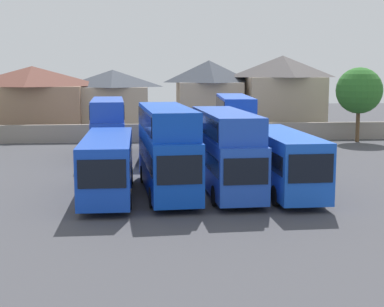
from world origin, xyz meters
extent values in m
plane|color=#424247|center=(0.00, 18.00, 0.00)|extent=(140.00, 140.00, 0.00)
cube|color=gray|center=(0.00, 24.39, 0.90)|extent=(56.00, 0.50, 1.80)
cube|color=blue|center=(-5.09, -0.23, 1.89)|extent=(2.61, 10.45, 3.07)
cube|color=black|center=(-5.10, -5.47, 2.26)|extent=(2.29, 0.08, 1.38)
cube|color=black|center=(-5.09, -0.23, 2.26)|extent=(2.65, 9.61, 0.97)
cylinder|color=black|center=(-3.90, -3.47, 0.55)|extent=(0.30, 1.10, 1.10)
cylinder|color=black|center=(-6.29, -3.47, 0.55)|extent=(0.30, 1.10, 1.10)
cylinder|color=black|center=(-3.89, 3.00, 0.55)|extent=(0.30, 1.10, 1.10)
cylinder|color=black|center=(-6.29, 3.01, 0.55)|extent=(0.30, 1.10, 1.10)
cube|color=#0D40BF|center=(-1.73, 0.19, 1.95)|extent=(3.19, 10.79, 3.18)
cube|color=black|center=(-1.40, -5.15, 2.33)|extent=(2.23, 0.22, 1.43)
cube|color=black|center=(-1.73, 0.19, 2.33)|extent=(3.18, 9.94, 1.00)
cube|color=#0D40BF|center=(-1.75, 0.45, 4.29)|extent=(3.11, 10.25, 1.50)
cube|color=black|center=(-1.75, 0.45, 4.29)|extent=(3.16, 9.73, 1.05)
cylinder|color=black|center=(-0.36, -3.04, 0.55)|extent=(0.37, 1.12, 1.10)
cylinder|color=black|center=(-2.68, -3.18, 0.55)|extent=(0.37, 1.12, 1.10)
cylinder|color=black|center=(-0.78, 3.55, 0.55)|extent=(0.37, 1.12, 1.10)
cylinder|color=black|center=(-3.10, 3.41, 0.55)|extent=(0.37, 1.12, 1.10)
cube|color=blue|center=(1.70, 0.18, 1.83)|extent=(2.92, 10.56, 2.95)
cube|color=black|center=(1.88, -5.08, 2.19)|extent=(2.25, 0.16, 1.33)
cube|color=black|center=(1.70, 0.18, 2.19)|extent=(2.93, 9.72, 0.93)
cube|color=blue|center=(1.69, 0.44, 4.03)|extent=(2.85, 10.03, 1.44)
cube|color=black|center=(1.69, 0.44, 4.03)|extent=(2.92, 9.51, 1.01)
cylinder|color=black|center=(2.98, -3.03, 0.55)|extent=(0.34, 1.11, 1.10)
cylinder|color=black|center=(0.64, -3.11, 0.55)|extent=(0.34, 1.11, 1.10)
cylinder|color=black|center=(2.75, 3.46, 0.55)|extent=(0.34, 1.11, 1.10)
cylinder|color=black|center=(0.41, 3.38, 0.55)|extent=(0.34, 1.11, 1.10)
cube|color=blue|center=(4.96, -0.20, 1.95)|extent=(2.77, 10.35, 3.19)
cube|color=black|center=(5.05, -5.37, 2.33)|extent=(2.27, 0.12, 1.43)
cube|color=black|center=(4.96, -0.20, 2.33)|extent=(2.80, 9.53, 1.00)
cylinder|color=black|center=(6.21, -3.37, 0.55)|extent=(0.32, 1.11, 1.10)
cylinder|color=black|center=(3.83, -3.41, 0.55)|extent=(0.32, 1.11, 1.10)
cylinder|color=black|center=(6.09, 3.02, 0.55)|extent=(0.32, 1.11, 1.10)
cylinder|color=black|center=(3.71, 2.97, 0.55)|extent=(0.32, 1.11, 1.10)
cube|color=blue|center=(-5.82, 14.22, 1.81)|extent=(2.96, 10.43, 2.91)
cube|color=black|center=(-5.61, 9.04, 2.16)|extent=(2.24, 0.17, 1.31)
cube|color=black|center=(-5.82, 14.22, 2.16)|extent=(2.97, 9.61, 0.92)
cube|color=blue|center=(-5.83, 14.48, 4.03)|extent=(2.89, 9.91, 1.53)
cube|color=black|center=(-5.83, 14.48, 4.03)|extent=(2.96, 9.40, 1.07)
cylinder|color=black|center=(-4.52, 11.07, 0.55)|extent=(0.34, 1.11, 1.10)
cylinder|color=black|center=(-6.86, 10.97, 0.55)|extent=(0.34, 1.11, 1.10)
cylinder|color=black|center=(-4.78, 17.47, 0.55)|extent=(0.34, 1.11, 1.10)
cylinder|color=black|center=(-7.12, 17.38, 0.55)|extent=(0.34, 1.11, 1.10)
cube|color=blue|center=(-1.62, 14.57, 1.83)|extent=(3.30, 11.92, 2.94)
cube|color=black|center=(-2.06, 8.69, 2.18)|extent=(2.13, 0.24, 1.32)
cube|color=black|center=(-1.62, 14.57, 2.18)|extent=(3.27, 10.98, 0.93)
cylinder|color=black|center=(-0.78, 10.85, 0.55)|extent=(0.38, 1.12, 1.10)
cylinder|color=black|center=(-3.00, 11.02, 0.55)|extent=(0.38, 1.12, 1.10)
cylinder|color=black|center=(-0.23, 18.13, 0.55)|extent=(0.38, 1.12, 1.10)
cylinder|color=black|center=(-2.46, 18.30, 0.55)|extent=(0.38, 1.12, 1.10)
cube|color=blue|center=(1.18, 14.17, 1.87)|extent=(2.56, 10.69, 3.02)
cube|color=black|center=(1.12, 8.83, 2.23)|extent=(2.14, 0.11, 1.36)
cube|color=black|center=(1.18, 14.17, 2.23)|extent=(2.59, 9.84, 0.95)
cylinder|color=black|center=(2.26, 10.86, 0.55)|extent=(0.31, 1.10, 1.10)
cylinder|color=black|center=(0.02, 10.88, 0.55)|extent=(0.31, 1.10, 1.10)
cylinder|color=black|center=(2.34, 17.47, 0.55)|extent=(0.31, 1.10, 1.10)
cylinder|color=black|center=(0.10, 17.49, 0.55)|extent=(0.31, 1.10, 1.10)
cube|color=blue|center=(4.68, 14.37, 1.96)|extent=(3.44, 12.03, 3.20)
cube|color=black|center=(4.19, 8.43, 2.34)|extent=(2.16, 0.26, 1.44)
cube|color=black|center=(4.68, 14.37, 2.34)|extent=(3.40, 11.09, 1.01)
cube|color=blue|center=(4.71, 14.66, 4.28)|extent=(3.34, 11.44, 1.45)
cube|color=black|center=(4.71, 14.66, 4.28)|extent=(3.38, 10.85, 1.02)
cylinder|color=black|center=(5.51, 10.61, 0.55)|extent=(0.39, 1.12, 1.10)
cylinder|color=black|center=(3.25, 10.79, 0.55)|extent=(0.39, 1.12, 1.10)
cylinder|color=black|center=(6.12, 17.94, 0.55)|extent=(0.39, 1.12, 1.10)
cylinder|color=black|center=(3.86, 18.13, 0.55)|extent=(0.39, 1.12, 1.10)
cube|color=#9E7A60|center=(-14.87, 31.49, 2.72)|extent=(10.82, 6.76, 5.43)
pyramid|color=brown|center=(-14.87, 31.49, 6.52)|extent=(11.36, 7.10, 2.18)
cube|color=tan|center=(-6.16, 32.50, 2.65)|extent=(7.77, 6.13, 5.30)
pyramid|color=#3D424C|center=(-6.16, 32.50, 6.26)|extent=(8.16, 6.43, 1.91)
cube|color=tan|center=(4.77, 32.16, 2.90)|extent=(7.08, 6.31, 5.79)
pyramid|color=#3D424C|center=(4.77, 32.16, 7.03)|extent=(7.43, 6.62, 2.49)
cube|color=tan|center=(13.23, 31.69, 3.19)|extent=(8.61, 7.26, 6.38)
pyramid|color=#514C4C|center=(13.23, 31.69, 7.60)|extent=(9.04, 7.62, 2.45)
cylinder|color=brown|center=(18.66, 22.39, 1.77)|extent=(0.38, 0.38, 3.54)
sphere|color=#2D6B28|center=(18.66, 22.39, 5.15)|extent=(4.60, 4.60, 4.60)
camera|label=1|loc=(-3.36, -31.60, 7.07)|focal=52.14mm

